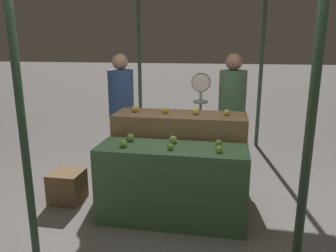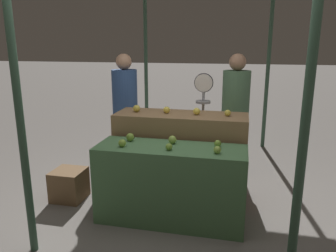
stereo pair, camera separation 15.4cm
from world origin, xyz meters
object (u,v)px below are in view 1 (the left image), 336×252
at_px(produce_scale, 200,105).
at_px(person_vendor_at_scale, 232,107).
at_px(wooden_crate_side, 67,186).
at_px(person_customer_left, 121,105).

bearing_deg(produce_scale, person_vendor_at_scale, 32.55).
height_order(person_vendor_at_scale, wooden_crate_side, person_vendor_at_scale).
xyz_separation_m(person_vendor_at_scale, person_customer_left, (-1.63, -0.06, -0.00)).
relative_size(produce_scale, person_customer_left, 0.86).
xyz_separation_m(person_customer_left, wooden_crate_side, (-0.35, -1.16, -0.83)).
bearing_deg(wooden_crate_side, person_vendor_at_scale, 31.73).
relative_size(person_vendor_at_scale, person_customer_left, 1.01).
bearing_deg(wooden_crate_side, person_customer_left, 73.17).
bearing_deg(person_vendor_at_scale, wooden_crate_side, 41.63).
distance_m(person_vendor_at_scale, wooden_crate_side, 2.48).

